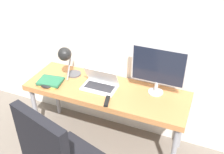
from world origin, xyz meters
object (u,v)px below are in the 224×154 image
at_px(laptop, 100,84).
at_px(book_stack, 50,82).
at_px(monitor, 158,68).
at_px(game_controller, 47,85).
at_px(desk_lamp, 66,57).

height_order(laptop, book_stack, laptop).
bearing_deg(book_stack, monitor, 14.11).
bearing_deg(game_controller, book_stack, 85.67).
bearing_deg(desk_lamp, monitor, 8.37).
bearing_deg(laptop, book_stack, -164.88).
distance_m(monitor, desk_lamp, 0.94).
bearing_deg(game_controller, desk_lamp, 52.75).
height_order(monitor, game_controller, monitor).
height_order(monitor, desk_lamp, monitor).
height_order(desk_lamp, game_controller, desk_lamp).
xyz_separation_m(laptop, game_controller, (-0.52, -0.20, -0.02)).
bearing_deg(laptop, monitor, 13.17).
bearing_deg(desk_lamp, book_stack, -136.73).
height_order(desk_lamp, book_stack, desk_lamp).
relative_size(monitor, desk_lamp, 1.32).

